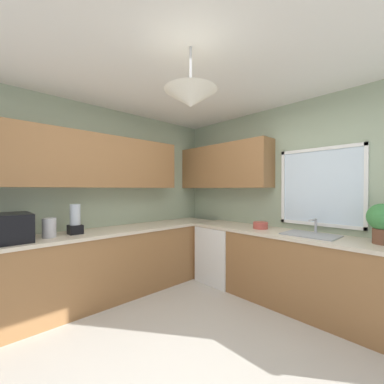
# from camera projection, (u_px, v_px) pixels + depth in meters

# --- Properties ---
(ground_plane) EXTENTS (8.44, 8.44, 0.00)m
(ground_plane) POSITION_uv_depth(u_px,v_px,m) (191.00, 361.00, 1.99)
(ground_plane) COLOR #B7B2A8
(room_shell) EXTENTS (3.96, 3.89, 2.65)m
(room_shell) POSITION_uv_depth(u_px,v_px,m) (178.00, 155.00, 2.95)
(room_shell) COLOR #9EAD8E
(room_shell) RESTS_ON ground_plane
(counter_run_left) EXTENTS (0.65, 3.50, 0.89)m
(counter_run_left) POSITION_uv_depth(u_px,v_px,m) (108.00, 264.00, 3.16)
(counter_run_left) COLOR olive
(counter_run_left) RESTS_ON ground_plane
(counter_run_back) EXTENTS (3.05, 0.65, 0.89)m
(counter_run_back) POSITION_uv_depth(u_px,v_px,m) (297.00, 270.00, 2.91)
(counter_run_back) COLOR olive
(counter_run_back) RESTS_ON ground_plane
(dishwasher) EXTENTS (0.60, 0.60, 0.84)m
(dishwasher) POSITION_uv_depth(u_px,v_px,m) (222.00, 254.00, 3.74)
(dishwasher) COLOR white
(dishwasher) RESTS_ON ground_plane
(microwave) EXTENTS (0.48, 0.36, 0.29)m
(microwave) POSITION_uv_depth(u_px,v_px,m) (10.00, 228.00, 2.45)
(microwave) COLOR black
(microwave) RESTS_ON counter_run_left
(kettle) EXTENTS (0.14, 0.14, 0.22)m
(kettle) POSITION_uv_depth(u_px,v_px,m) (49.00, 228.00, 2.68)
(kettle) COLOR #B7B7BC
(kettle) RESTS_ON counter_run_left
(sink_assembly) EXTENTS (0.58, 0.40, 0.19)m
(sink_assembly) POSITION_uv_depth(u_px,v_px,m) (311.00, 234.00, 2.80)
(sink_assembly) COLOR #9EA0A5
(sink_assembly) RESTS_ON counter_run_back
(potted_plant) EXTENTS (0.27, 0.27, 0.40)m
(potted_plant) POSITION_uv_depth(u_px,v_px,m) (382.00, 221.00, 2.35)
(potted_plant) COLOR brown
(potted_plant) RESTS_ON counter_run_back
(bowl) EXTENTS (0.20, 0.20, 0.09)m
(bowl) POSITION_uv_depth(u_px,v_px,m) (261.00, 225.00, 3.27)
(bowl) COLOR #B74C42
(bowl) RESTS_ON counter_run_back
(blender_appliance) EXTENTS (0.15, 0.15, 0.36)m
(blender_appliance) POSITION_uv_depth(u_px,v_px,m) (75.00, 221.00, 2.88)
(blender_appliance) COLOR black
(blender_appliance) RESTS_ON counter_run_left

